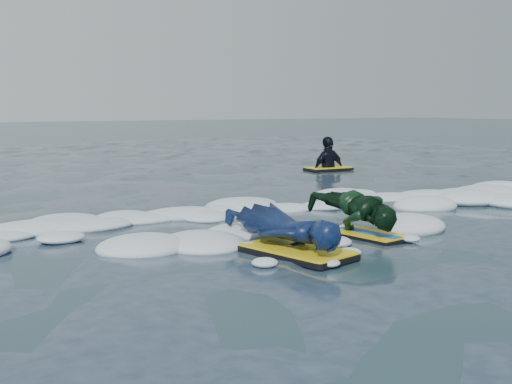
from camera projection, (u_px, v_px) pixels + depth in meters
ground at (320, 230)px, 8.10m from camera, size 120.00×120.00×0.00m
foam_band at (277, 218)px, 8.98m from camera, size 12.00×3.10×0.30m
prone_woman_unit at (286, 230)px, 6.83m from camera, size 0.91×1.80×0.47m
prone_child_unit at (359, 213)px, 7.68m from camera, size 0.81×1.44×0.54m
waiting_rider_unit at (328, 171)px, 15.56m from camera, size 1.15×0.67×1.68m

